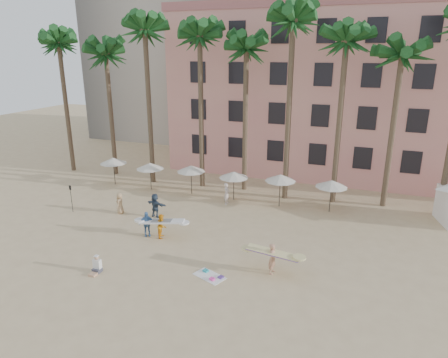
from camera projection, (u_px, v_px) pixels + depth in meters
ground at (179, 275)px, 22.76m from camera, size 120.00×120.00×0.00m
pink_hotel at (350, 93)px, 41.20m from camera, size 35.00×14.00×16.00m
palm_row at (263, 41)px, 32.01m from camera, size 44.40×5.40×16.30m
umbrella_row at (212, 171)px, 34.19m from camera, size 22.50×2.70×2.73m
beach_towel at (211, 276)px, 22.60m from camera, size 2.04×1.59×0.14m
carrier_yellow at (273, 257)px, 22.66m from camera, size 3.00×0.76×1.84m
carrier_white at (162, 225)px, 27.11m from camera, size 3.17×1.38×1.67m
beachgoers at (157, 207)px, 30.28m from camera, size 7.71×8.45×1.88m
paddle at (71, 195)px, 31.18m from camera, size 0.18×0.04×2.23m
seated_man at (97, 267)px, 22.92m from camera, size 0.46×0.80×1.03m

